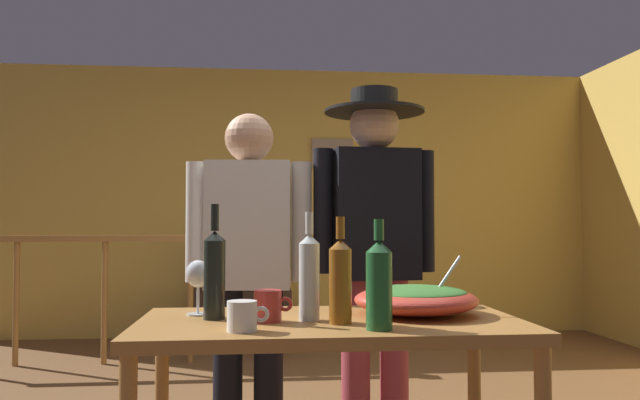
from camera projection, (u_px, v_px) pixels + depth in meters
back_wall at (289, 202)px, 6.06m from camera, size 6.09×0.10×2.60m
framed_picture at (332, 153)px, 6.06m from camera, size 0.40×0.03×0.28m
stair_railing at (167, 279)px, 4.81m from camera, size 2.71×0.10×1.04m
tv_console at (241, 316)px, 5.63m from camera, size 0.90×0.40×0.48m
flat_screen_tv at (242, 259)px, 5.62m from camera, size 0.68×0.12×0.47m
serving_table at (331, 346)px, 2.04m from camera, size 1.26×0.67×0.76m
salad_bowl at (416, 298)px, 2.15m from camera, size 0.43×0.43×0.22m
wine_glass at (198, 276)px, 2.14m from camera, size 0.09×0.09×0.19m
wine_bottle_amber at (340, 279)px, 1.95m from camera, size 0.07×0.07×0.34m
wine_bottle_clear at (309, 275)px, 2.02m from camera, size 0.07×0.07×0.36m
wine_bottle_green at (379, 283)px, 1.84m from camera, size 0.08×0.08×0.33m
wine_bottle_dark at (215, 273)px, 2.04m from camera, size 0.07×0.07×0.38m
mug_red at (268, 306)px, 1.99m from camera, size 0.13×0.09×0.10m
mug_white at (243, 316)px, 1.81m from camera, size 0.12×0.09×0.09m
person_standing_left at (249, 259)px, 2.74m from camera, size 0.56×0.25×1.57m
person_standing_right at (375, 238)px, 2.80m from camera, size 0.57×0.46×1.69m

